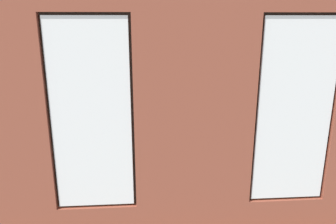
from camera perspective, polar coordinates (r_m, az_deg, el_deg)
name	(u,v)px	position (r m, az deg, el deg)	size (l,w,h in m)	color
ground_plane	(174,162)	(6.66, 0.98, -8.78)	(6.39, 5.82, 0.10)	#99663D
brick_wall_with_windows	(194,122)	(3.71, 4.61, -1.79)	(5.79, 0.30, 3.27)	brown
white_wall_right	(13,84)	(6.35, -25.32, 4.42)	(0.10, 4.82, 3.27)	silver
couch_by_window	(168,194)	(4.80, 0.06, -14.12)	(1.92, 0.87, 0.80)	black
couch_left	(287,147)	(6.80, 20.05, -5.78)	(0.96, 1.93, 0.80)	black
coffee_table	(150,143)	(6.50, -3.21, -5.37)	(1.48, 0.90, 0.42)	#A87547
cup_ceramic	(155,140)	(6.34, -2.19, -4.95)	(0.09, 0.09, 0.11)	#33567F
candle_jar	(150,138)	(6.46, -3.23, -4.54)	(0.08, 0.08, 0.11)	#B7333D
table_plant_small	(170,131)	(6.60, 0.28, -3.34)	(0.15, 0.15, 0.25)	beige
remote_gray	(140,138)	(6.58, -4.85, -4.58)	(0.05, 0.17, 0.02)	#59595B
remote_silver	(127,143)	(6.36, -7.21, -5.40)	(0.05, 0.17, 0.02)	#B2B2B7
media_console	(39,158)	(6.59, -21.60, -7.40)	(1.28, 0.42, 0.50)	black
tv_flatscreen	(35,128)	(6.39, -22.12, -2.53)	(1.03, 0.20, 0.68)	black
papasan_chair	(125,118)	(7.96, -7.44, -1.02)	(1.04, 1.04, 0.67)	olive
potted_plant_mid_room_small	(207,124)	(7.48, 6.78, -2.17)	(0.41, 0.41, 0.61)	#9E5638
potted_plant_near_tv	(51,160)	(5.31, -19.66, -7.87)	(1.04, 0.98, 1.34)	#9E5638
potted_plant_corner_near_left	(258,104)	(8.71, 15.43, 1.43)	(0.93, 0.85, 1.33)	brown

